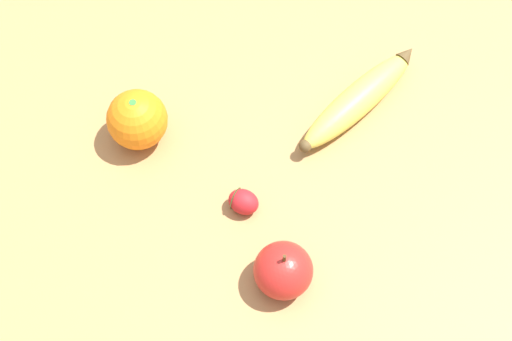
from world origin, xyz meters
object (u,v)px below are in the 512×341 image
at_px(banana, 359,99).
at_px(orange, 137,120).
at_px(strawberry, 241,201).
at_px(apple, 283,270).

xyz_separation_m(banana, orange, (-0.15, 0.27, 0.02)).
distance_m(orange, strawberry, 0.18).
relative_size(banana, orange, 2.72).
bearing_deg(orange, strawberry, -106.78).
bearing_deg(banana, apple, -158.01).
height_order(orange, strawberry, orange).
distance_m(orange, apple, 0.29).
relative_size(strawberry, apple, 0.59).
height_order(strawberry, apple, apple).
bearing_deg(apple, strawberry, 48.24).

